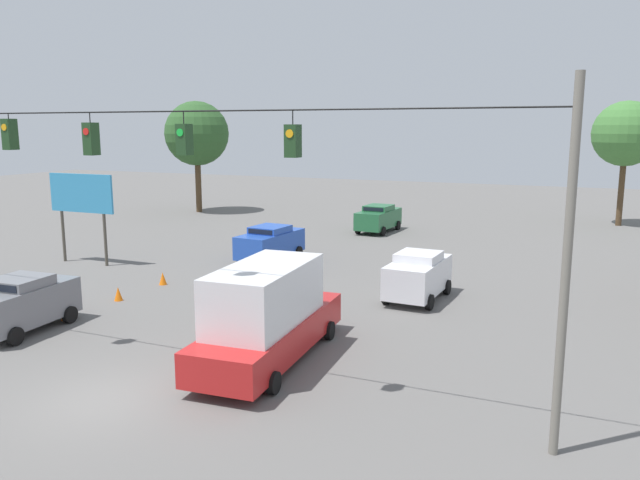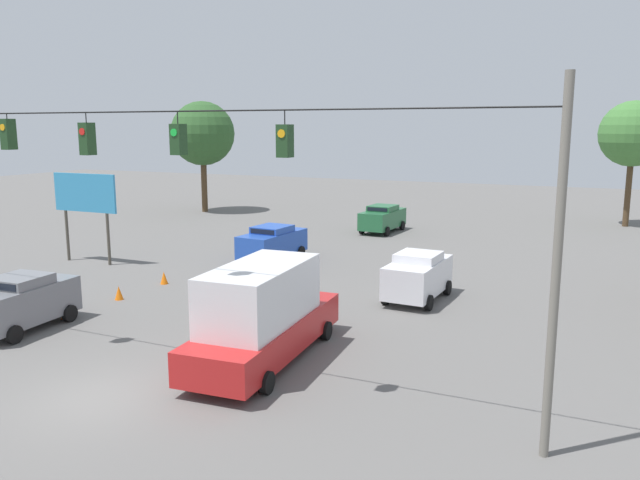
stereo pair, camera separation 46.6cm
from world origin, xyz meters
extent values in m
plane|color=#605E5B|center=(0.00, 0.00, 0.00)|extent=(140.00, 140.00, 0.00)
cylinder|color=slate|center=(-11.23, -1.84, 4.18)|extent=(0.20, 0.20, 8.35)
cylinder|color=black|center=(0.00, -1.84, 7.64)|extent=(22.47, 0.04, 0.04)
cube|color=#1E3D1E|center=(-4.80, -1.84, 6.89)|extent=(0.32, 0.36, 0.80)
cylinder|color=black|center=(-4.80, -1.84, 7.46)|extent=(0.03, 0.03, 0.35)
cylinder|color=orange|center=(-4.80, -1.65, 7.07)|extent=(0.20, 0.02, 0.20)
cube|color=#1E3D1E|center=(-1.60, -1.84, 6.90)|extent=(0.32, 0.36, 0.82)
cylinder|color=black|center=(-1.60, -1.84, 7.47)|extent=(0.03, 0.03, 0.33)
cylinder|color=green|center=(-1.60, -1.65, 7.08)|extent=(0.20, 0.02, 0.20)
cube|color=#1E3D1E|center=(1.60, -1.84, 6.89)|extent=(0.32, 0.36, 0.92)
cylinder|color=black|center=(1.60, -1.84, 7.49)|extent=(0.03, 0.03, 0.28)
cylinder|color=red|center=(1.60, -1.65, 7.10)|extent=(0.20, 0.02, 0.20)
cube|color=#1E3D1E|center=(4.80, -1.84, 7.01)|extent=(0.32, 0.36, 0.94)
cylinder|color=black|center=(4.80, -1.84, 7.56)|extent=(0.03, 0.03, 0.16)
cylinder|color=orange|center=(4.80, -1.65, 7.22)|extent=(0.20, 0.02, 0.20)
cube|color=silver|center=(-5.17, -13.14, 0.99)|extent=(2.05, 4.19, 1.35)
cube|color=silver|center=(-5.17, -13.14, 1.85)|extent=(1.78, 1.89, 0.36)
cube|color=black|center=(-5.22, -14.05, 1.85)|extent=(1.47, 0.10, 0.25)
cylinder|color=black|center=(-6.16, -14.43, 0.32)|extent=(0.25, 0.65, 0.64)
cylinder|color=black|center=(-4.32, -14.52, 0.32)|extent=(0.25, 0.65, 0.64)
cylinder|color=black|center=(-6.02, -11.77, 0.32)|extent=(0.25, 0.65, 0.64)
cylinder|color=black|center=(-4.19, -11.86, 0.32)|extent=(0.25, 0.65, 0.64)
cube|color=#236038|center=(1.79, -29.05, 0.92)|extent=(2.13, 4.54, 1.19)
cube|color=#236038|center=(1.79, -29.05, 1.69)|extent=(1.82, 2.06, 0.36)
cube|color=black|center=(1.86, -28.07, 1.69)|extent=(1.47, 0.12, 0.25)
cylinder|color=black|center=(2.80, -27.68, 0.32)|extent=(0.26, 0.65, 0.64)
cylinder|color=black|center=(0.97, -27.56, 0.32)|extent=(0.26, 0.65, 0.64)
cylinder|color=black|center=(2.61, -30.55, 0.32)|extent=(0.26, 0.65, 0.64)
cylinder|color=black|center=(0.78, -30.43, 0.32)|extent=(0.26, 0.65, 0.64)
cube|color=#234CB2|center=(4.25, -17.59, 0.94)|extent=(2.23, 4.55, 1.23)
cube|color=#234CB2|center=(4.25, -17.59, 1.73)|extent=(1.88, 2.07, 0.36)
cube|color=black|center=(4.33, -16.61, 1.73)|extent=(1.50, 0.14, 0.25)
cylinder|color=black|center=(5.30, -16.24, 0.32)|extent=(0.27, 0.66, 0.64)
cylinder|color=black|center=(3.43, -16.08, 0.32)|extent=(0.27, 0.66, 0.64)
cylinder|color=black|center=(5.07, -19.09, 0.32)|extent=(0.27, 0.66, 0.64)
cylinder|color=black|center=(3.19, -18.94, 0.32)|extent=(0.27, 0.66, 0.64)
cube|color=red|center=(-2.70, -4.47, 0.82)|extent=(2.75, 7.42, 1.00)
cube|color=silver|center=(-2.72, -4.11, 2.21)|extent=(2.40, 4.79, 1.78)
cube|color=black|center=(-2.57, -6.45, 2.21)|extent=(1.83, 0.14, 1.25)
cylinder|color=black|center=(-3.69, -6.91, 0.32)|extent=(0.26, 0.65, 0.64)
cylinder|color=black|center=(-1.40, -6.76, 0.32)|extent=(0.26, 0.65, 0.64)
cylinder|color=black|center=(-3.99, -2.18, 0.32)|extent=(0.26, 0.65, 0.64)
cylinder|color=black|center=(-1.71, -2.03, 0.32)|extent=(0.26, 0.65, 0.64)
cube|color=slate|center=(6.78, -3.40, 0.97)|extent=(2.11, 4.12, 1.30)
cube|color=slate|center=(6.78, -3.40, 1.80)|extent=(1.82, 1.87, 0.36)
cylinder|color=black|center=(5.77, -2.16, 0.32)|extent=(0.26, 0.65, 0.64)
cylinder|color=black|center=(7.79, -4.64, 0.32)|extent=(0.26, 0.65, 0.64)
cylinder|color=black|center=(5.94, -4.76, 0.32)|extent=(0.26, 0.65, 0.64)
cone|color=orange|center=(6.36, -4.97, 0.29)|extent=(0.36, 0.36, 0.59)
cone|color=orange|center=(6.38, -7.89, 0.29)|extent=(0.36, 0.36, 0.59)
cone|color=orange|center=(6.34, -10.86, 0.29)|extent=(0.36, 0.36, 0.59)
cylinder|color=#4C473D|center=(11.58, -12.98, 1.39)|extent=(0.16, 0.16, 2.77)
cylinder|color=#4C473D|center=(14.49, -12.98, 1.39)|extent=(0.16, 0.16, 2.77)
cube|color=#338CBF|center=(13.04, -12.98, 3.79)|extent=(4.15, 0.12, 2.04)
cylinder|color=#4C3823|center=(19.27, -32.85, 2.60)|extent=(0.50, 0.50, 5.20)
sphere|color=#2D5628|center=(19.27, -32.85, 6.69)|extent=(5.41, 5.41, 5.41)
cylinder|color=#4C3823|center=(-13.76, -38.84, 2.73)|extent=(0.42, 0.42, 5.45)
sphere|color=#427A38|center=(-13.76, -38.84, 6.75)|extent=(4.73, 4.73, 4.73)
camera|label=1|loc=(-11.55, 12.10, 7.23)|focal=35.00mm
camera|label=2|loc=(-11.98, 11.91, 7.23)|focal=35.00mm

